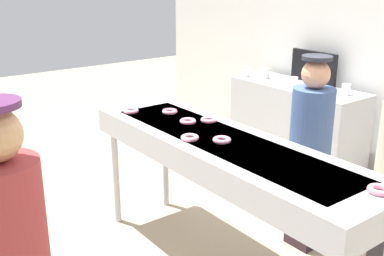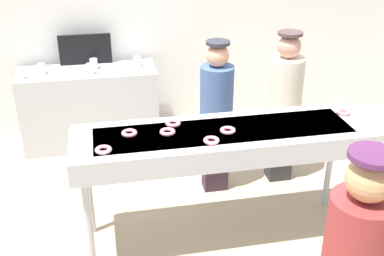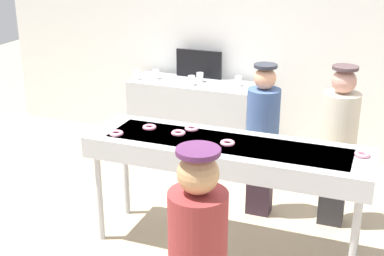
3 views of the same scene
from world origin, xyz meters
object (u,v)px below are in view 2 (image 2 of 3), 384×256
(strawberry_donut_1, at_px, (343,112))
(strawberry_donut_3, at_px, (168,132))
(fryer_conveyor, at_px, (224,141))
(paper_cup_4, at_px, (137,61))
(prep_counter, at_px, (91,107))
(paper_cup_0, at_px, (42,69))
(menu_display, at_px, (85,49))
(worker_baker, at_px, (216,111))
(paper_cup_3, at_px, (90,69))
(paper_cup_1, at_px, (20,74))
(strawberry_donut_0, at_px, (103,150))
(strawberry_donut_4, at_px, (173,123))
(paper_cup_2, at_px, (94,64))
(strawberry_donut_2, at_px, (129,133))
(strawberry_donut_5, at_px, (211,140))
(strawberry_donut_6, at_px, (228,130))
(worker_assistant, at_px, (284,99))

(strawberry_donut_1, relative_size, strawberry_donut_3, 1.00)
(fryer_conveyor, distance_m, paper_cup_4, 2.14)
(prep_counter, relative_size, paper_cup_0, 13.54)
(strawberry_donut_3, xyz_separation_m, menu_display, (-0.64, 2.26, 0.05))
(worker_baker, distance_m, paper_cup_3, 1.66)
(paper_cup_0, distance_m, paper_cup_1, 0.25)
(strawberry_donut_0, distance_m, paper_cup_3, 2.09)
(strawberry_donut_4, bearing_deg, paper_cup_0, 123.03)
(paper_cup_2, bearing_deg, strawberry_donut_4, -71.99)
(prep_counter, bearing_deg, paper_cup_3, -72.27)
(strawberry_donut_0, bearing_deg, strawberry_donut_2, 48.93)
(strawberry_donut_4, height_order, strawberry_donut_5, same)
(fryer_conveyor, height_order, strawberry_donut_1, strawberry_donut_1)
(strawberry_donut_5, xyz_separation_m, paper_cup_0, (-1.44, 2.21, -0.07))
(fryer_conveyor, height_order, paper_cup_1, paper_cup_1)
(prep_counter, bearing_deg, strawberry_donut_6, -61.83)
(strawberry_donut_6, bearing_deg, strawberry_donut_1, 8.25)
(strawberry_donut_2, height_order, paper_cup_2, strawberry_donut_2)
(strawberry_donut_0, height_order, paper_cup_1, strawberry_donut_0)
(paper_cup_1, height_order, paper_cup_3, same)
(prep_counter, bearing_deg, worker_assistant, -32.22)
(worker_assistant, relative_size, paper_cup_1, 13.66)
(strawberry_donut_2, xyz_separation_m, worker_assistant, (1.60, 0.75, -0.15))
(fryer_conveyor, xyz_separation_m, prep_counter, (-1.09, 2.04, -0.48))
(worker_baker, height_order, paper_cup_3, worker_baker)
(strawberry_donut_3, distance_m, menu_display, 2.34)
(fryer_conveyor, distance_m, paper_cup_0, 2.57)
(fryer_conveyor, bearing_deg, strawberry_donut_4, 155.79)
(paper_cup_1, relative_size, paper_cup_3, 1.00)
(strawberry_donut_4, relative_size, prep_counter, 0.08)
(worker_assistant, xyz_separation_m, paper_cup_0, (-2.43, 1.20, 0.08))
(paper_cup_3, height_order, paper_cup_4, same)
(strawberry_donut_1, distance_m, paper_cup_1, 3.41)
(strawberry_donut_0, bearing_deg, paper_cup_1, 112.02)
(fryer_conveyor, xyz_separation_m, worker_assistant, (0.84, 0.82, -0.03))
(strawberry_donut_4, bearing_deg, fryer_conveyor, -24.21)
(worker_assistant, xyz_separation_m, paper_cup_1, (-2.65, 1.08, 0.08))
(paper_cup_0, relative_size, paper_cup_1, 1.00)
(worker_baker, relative_size, paper_cup_0, 13.37)
(fryer_conveyor, relative_size, strawberry_donut_5, 19.50)
(paper_cup_3, xyz_separation_m, paper_cup_4, (0.55, 0.17, 0.00))
(paper_cup_0, bearing_deg, menu_display, 27.86)
(strawberry_donut_3, distance_m, paper_cup_0, 2.29)
(strawberry_donut_4, relative_size, strawberry_donut_6, 1.00)
(strawberry_donut_3, relative_size, worker_baker, 0.08)
(strawberry_donut_3, distance_m, paper_cup_3, 1.98)
(strawberry_donut_4, relative_size, strawberry_donut_5, 1.00)
(paper_cup_4, bearing_deg, strawberry_donut_0, -101.51)
(strawberry_donut_2, relative_size, strawberry_donut_6, 1.00)
(fryer_conveyor, distance_m, worker_baker, 0.77)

